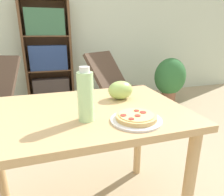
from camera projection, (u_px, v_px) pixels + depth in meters
wall_back at (53, 23)px, 3.27m from camera, size 8.00×0.05×2.60m
dining_table at (79, 129)px, 1.10m from camera, size 1.14×0.75×0.76m
pizza_on_plate at (136, 118)px, 0.93m from camera, size 0.24×0.24×0.04m
grape_bunch at (120, 90)px, 1.23m from camera, size 0.15×0.12×0.11m
drink_bottle at (86, 96)px, 0.91m from camera, size 0.07×0.07×0.25m
lounge_chair_far at (115, 94)px, 2.96m from camera, size 0.86×0.95×0.88m
bookshelf at (49, 56)px, 3.25m from camera, size 0.74×0.28×1.66m
potted_plant_floor at (170, 78)px, 3.35m from camera, size 0.54×0.46×0.76m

